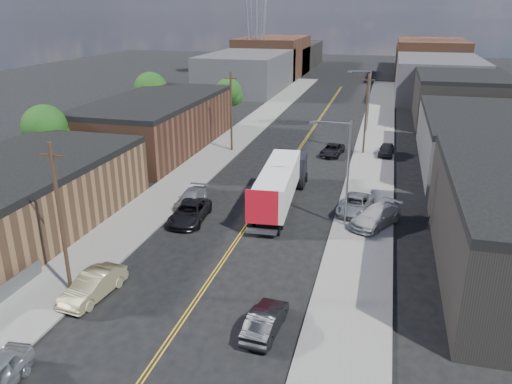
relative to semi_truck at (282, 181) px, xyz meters
The scene contains 31 objects.
ground 31.51m from the semi_truck, 93.25° to the left, with size 260.00×260.00×0.00m, color black.
centerline 16.63m from the semi_truck, 96.21° to the left, with size 0.32×120.00×0.01m, color gold.
sidewalk_left 20.01m from the semi_truck, 124.56° to the left, with size 5.00×140.00×0.15m, color slate.
sidewalk_right 18.24m from the semi_truck, 64.76° to the left, with size 5.00×140.00×0.15m, color slate.
warehouse_tan 22.46m from the semi_truck, 151.76° to the right, with size 12.00×22.00×5.60m.
warehouse_brown 25.07m from the semi_truck, 142.14° to the left, with size 12.00×26.00×6.60m.
industrial_right_b 26.67m from the semi_truck, 40.68° to the left, with size 14.00×24.00×6.10m.
industrial_right_c 47.88m from the semi_truck, 65.01° to the left, with size 14.00×22.00×7.60m.
skyline_left_a 69.88m from the semi_truck, 108.17° to the left, with size 16.00×30.00×8.00m, color #363639.
skyline_right_a 68.85m from the semi_truck, 74.65° to the left, with size 16.00×30.00×8.00m, color #363639.
skyline_left_b 93.98m from the semi_truck, 103.41° to the left, with size 16.00×26.00×10.00m, color #543121.
skyline_right_b 93.21m from the semi_truck, 78.72° to the left, with size 16.00×26.00×10.00m, color #543121.
skyline_left_c 113.49m from the semi_truck, 101.07° to the left, with size 16.00×40.00×7.00m, color black.
skyline_right_c 112.86m from the semi_truck, 80.71° to the left, with size 16.00×40.00×7.00m, color black.
streetlight_near 7.49m from the semi_truck, 31.92° to the right, with size 3.39×0.25×9.00m.
streetlight_far 32.05m from the semi_truck, 79.50° to the left, with size 3.39×0.25×9.00m.
utility_pole_left_near 21.32m from the semi_truck, 118.19° to the right, with size 1.60×0.26×10.00m.
utility_pole_left_far 19.39m from the semi_truck, 121.36° to the left, with size 1.60×0.26×10.00m.
utility_pole_right 20.61m from the semi_truck, 71.67° to the left, with size 1.60×0.26×10.00m.
tree_left_near 25.92m from the semi_truck, behind, with size 4.85×4.76×7.91m.
tree_left_mid 36.98m from the semi_truck, 134.28° to the left, with size 5.10×5.04×8.37m.
tree_left_far 36.96m from the semi_truck, 115.22° to the left, with size 4.35×4.20×6.97m.
semi_truck is the anchor object (origin of this frame).
car_left_b 20.53m from the semi_truck, 113.55° to the right, with size 1.75×5.01×1.65m, color #9A9164.
car_left_c 9.14m from the semi_truck, 138.79° to the right, with size 2.67×5.78×1.61m, color black.
car_left_d 8.56m from the semi_truck, 161.84° to the right, with size 2.04×5.03×1.46m, color #A1A4A6.
car_right_oncoming 19.86m from the semi_truck, 80.64° to the right, with size 1.58×4.53×1.49m, color black.
car_right_lot_a 7.00m from the semi_truck, ahead, with size 2.44×5.28×1.47m, color #A0A2A5.
car_right_lot_b 9.36m from the semi_truck, 19.33° to the right, with size 2.28×5.61×1.63m, color #B0B0B0.
car_right_lot_c 21.02m from the semi_truck, 63.92° to the left, with size 1.75×4.34×1.48m, color black.
car_ahead_truck 17.99m from the semi_truck, 81.27° to the left, with size 2.28×4.95×1.37m, color black.
Camera 1 is at (10.55, -14.13, 17.33)m, focal length 35.00 mm.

